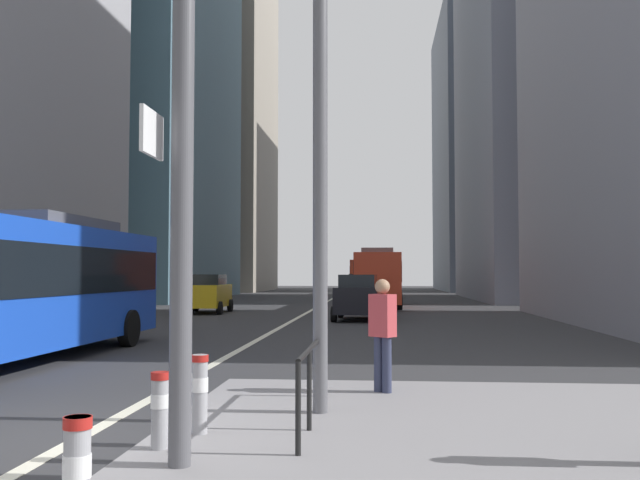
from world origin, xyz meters
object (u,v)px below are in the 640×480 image
Objects in this scene: bollard_right at (160,406)px; city_bus_blue_oncoming at (18,281)px; car_oncoming_mid at (207,293)px; bollard_left at (77,474)px; pedestrian_waiting at (383,329)px; car_receding_near at (359,297)px; traffic_signal_gantry at (12,68)px; bollard_back at (200,390)px; street_lamp_post at (320,33)px; city_bus_red_distant at (366,275)px; car_receding_far at (358,286)px; city_bus_red_receding at (377,276)px.

city_bus_blue_oncoming is at bearing 126.78° from bollard_right.
bollard_left is at bearing -77.60° from car_oncoming_mid.
car_oncoming_mid reaches higher than pedestrian_waiting.
bollard_right is at bearing -53.22° from city_bus_blue_oncoming.
car_receding_near is 0.70× the size of traffic_signal_gantry.
street_lamp_post is at bearing 45.93° from bollard_back.
street_lamp_post is (7.84, -25.19, 4.30)m from car_oncoming_mid.
traffic_signal_gantry is at bearing -154.94° from bollard_right.
city_bus_blue_oncoming is 1.00× the size of city_bus_red_distant.
bollard_right is at bearing -76.97° from car_oncoming_mid.
city_bus_red_distant is 54.74m from bollard_back.
car_oncoming_mid and car_receding_far have the same top height.
street_lamp_post is at bearing -88.96° from car_receding_far.
car_receding_far reaches higher than pedestrian_waiting.
pedestrian_waiting reaches higher than bollard_right.
city_bus_blue_oncoming is 12.65× the size of bollard_back.
bollard_back reaches higher than bollard_right.
car_oncoming_mid is at bearing 103.03° from bollard_right.
bollard_right is (-1.45, -22.61, -0.39)m from car_receding_near.
bollard_back is at bearing -76.13° from car_oncoming_mid.
traffic_signal_gantry is at bearing -92.56° from car_receding_far.
city_bus_red_receding is at bearing 84.18° from traffic_signal_gantry.
city_bus_red_receding is 34.48m from bollard_right.
city_bus_red_distant is at bearing 90.41° from street_lamp_post.
traffic_signal_gantry is (4.94, -27.87, 3.08)m from car_oncoming_mid.
city_bus_red_receding is (7.96, 26.69, -0.00)m from city_bus_blue_oncoming.
bollard_right is (5.76, -7.70, -1.24)m from city_bus_blue_oncoming.
car_oncoming_mid is at bearing 91.60° from city_bus_blue_oncoming.
car_oncoming_mid is at bearing 103.87° from bollard_back.
city_bus_red_distant reaches higher than bollard_back.
city_bus_red_receding is 11.15m from car_oncoming_mid.
bollard_right is (-2.21, -34.39, -1.24)m from city_bus_red_receding.
pedestrian_waiting is at bearing -69.75° from car_oncoming_mid.
bollard_left is at bearing -90.55° from car_receding_far.
street_lamp_post is at bearing -116.74° from pedestrian_waiting.
city_bus_red_receding reaches higher than pedestrian_waiting.
city_bus_red_receding is at bearing 86.31° from car_receding_near.
car_oncoming_mid is at bearing 149.19° from car_receding_near.
pedestrian_waiting is (1.22, -51.72, -0.70)m from city_bus_red_distant.
city_bus_blue_oncoming is at bearing -115.79° from car_receding_near.
car_receding_near reaches higher than bollard_left.
street_lamp_post reaches higher than city_bus_blue_oncoming.
city_bus_blue_oncoming is 2.73× the size of car_receding_near.
car_receding_far is at bearing 89.38° from bollard_back.
bollard_left is at bearing -59.76° from city_bus_blue_oncoming.
bollard_right is 0.46× the size of pedestrian_waiting.
city_bus_red_distant is 12.61× the size of bollard_back.
bollard_back is at bearing -49.34° from city_bus_blue_oncoming.
pedestrian_waiting is at bearing 54.63° from bollard_back.
city_bus_red_receding is 12.47× the size of bollard_left.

